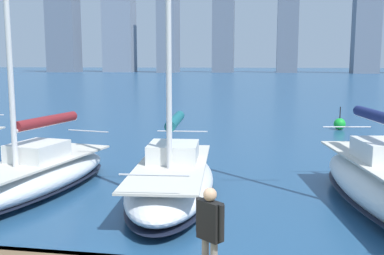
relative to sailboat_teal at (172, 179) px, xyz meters
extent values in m
cube|color=slate|center=(-36.43, -154.70, 23.93)|extent=(8.66, 8.39, 49.14)
cube|color=slate|center=(-9.75, -159.62, 16.90)|extent=(7.53, 6.64, 35.07)
cube|color=slate|center=(14.09, -160.46, 15.07)|extent=(7.97, 6.38, 31.41)
cube|color=slate|center=(34.48, -156.08, 19.03)|extent=(6.77, 11.43, 39.34)
cube|color=gray|center=(55.15, -160.21, 23.51)|extent=(11.71, 8.22, 48.30)
cube|color=slate|center=(76.62, -155.99, 21.22)|extent=(11.43, 8.31, 43.72)
cube|color=silver|center=(-6.00, -0.31, 0.99)|extent=(1.59, 1.93, 0.55)
cylinder|color=silver|center=(-5.90, -0.89, 1.77)|extent=(0.66, 3.30, 0.12)
cylinder|color=navy|center=(-5.90, -0.89, 1.89)|extent=(0.81, 3.07, 0.32)
cylinder|color=silver|center=(-5.50, -3.36, 1.21)|extent=(1.63, 0.31, 0.04)
ellipsoid|color=white|center=(0.00, 0.03, -0.12)|extent=(3.04, 7.20, 1.03)
ellipsoid|color=black|center=(0.00, 0.03, -0.41)|extent=(3.06, 7.24, 0.10)
cube|color=beige|center=(0.00, 0.03, 0.42)|extent=(2.53, 6.32, 0.06)
cube|color=silver|center=(0.03, -0.39, 0.73)|extent=(1.59, 1.66, 0.55)
cylinder|color=silver|center=(-0.05, 0.56, 4.46)|extent=(0.16, 0.16, 8.01)
cylinder|color=silver|center=(0.08, -0.91, 1.50)|extent=(0.38, 2.95, 0.12)
cylinder|color=#19606B|center=(0.08, -0.91, 1.62)|extent=(0.55, 2.73, 0.32)
cylinder|color=silver|center=(-0.28, 3.25, 0.94)|extent=(1.58, 0.18, 0.04)
cylinder|color=silver|center=(0.27, -3.11, 0.94)|extent=(1.83, 0.20, 0.04)
ellipsoid|color=silver|center=(4.44, 0.28, -0.16)|extent=(3.51, 7.80, 0.96)
ellipsoid|color=black|center=(4.44, 0.28, -0.42)|extent=(3.52, 7.84, 0.10)
cube|color=beige|center=(4.44, 0.28, 0.35)|extent=(2.95, 6.84, 0.06)
cube|color=silver|center=(4.36, -0.16, 0.66)|extent=(1.63, 1.86, 0.55)
cylinder|color=silver|center=(4.27, -0.72, 1.43)|extent=(0.65, 3.14, 0.12)
cylinder|color=maroon|center=(4.27, -0.72, 1.55)|extent=(0.80, 2.92, 0.32)
cylinder|color=silver|center=(3.87, -3.06, 0.87)|extent=(1.69, 0.33, 0.04)
cube|color=black|center=(-1.91, 6.13, 1.02)|extent=(0.44, 0.40, 0.62)
cylinder|color=black|center=(-2.10, 6.28, 1.05)|extent=(0.09, 0.09, 0.57)
cylinder|color=black|center=(-1.71, 5.98, 1.05)|extent=(0.09, 0.09, 0.57)
sphere|color=tan|center=(-1.91, 6.13, 1.44)|extent=(0.21, 0.21, 0.21)
sphere|color=green|center=(-7.13, -15.27, -0.29)|extent=(0.70, 0.70, 0.70)
cylinder|color=black|center=(-7.13, -15.27, 0.41)|extent=(0.06, 0.06, 0.70)
camera|label=1|loc=(-2.73, 12.73, 3.45)|focal=42.00mm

